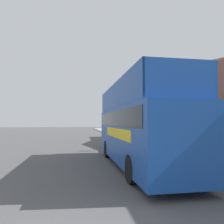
{
  "coord_description": "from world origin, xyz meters",
  "views": [
    {
      "loc": [
        0.49,
        -2.99,
        2.24
      ],
      "look_at": [
        2.03,
        7.47,
        2.72
      ],
      "focal_mm": 35.0,
      "sensor_mm": 36.0,
      "label": 1
    }
  ],
  "objects_px": {
    "lamp_post_nearest": "(203,99)",
    "lamp_post_second": "(146,109)",
    "tour_bus": "(137,129)",
    "parked_car_ahead_of_bus": "(121,140)"
  },
  "relations": [
    {
      "from": "tour_bus",
      "to": "lamp_post_nearest",
      "type": "relative_size",
      "value": 2.26
    },
    {
      "from": "lamp_post_nearest",
      "to": "lamp_post_second",
      "type": "bearing_deg",
      "value": 89.93
    },
    {
      "from": "tour_bus",
      "to": "parked_car_ahead_of_bus",
      "type": "relative_size",
      "value": 2.34
    },
    {
      "from": "parked_car_ahead_of_bus",
      "to": "lamp_post_second",
      "type": "height_order",
      "value": "lamp_post_second"
    },
    {
      "from": "tour_bus",
      "to": "lamp_post_nearest",
      "type": "height_order",
      "value": "lamp_post_nearest"
    },
    {
      "from": "tour_bus",
      "to": "parked_car_ahead_of_bus",
      "type": "bearing_deg",
      "value": 83.71
    },
    {
      "from": "lamp_post_nearest",
      "to": "lamp_post_second",
      "type": "xyz_separation_m",
      "value": [
        0.01,
        8.11,
        0.06
      ]
    },
    {
      "from": "lamp_post_nearest",
      "to": "lamp_post_second",
      "type": "height_order",
      "value": "lamp_post_second"
    },
    {
      "from": "tour_bus",
      "to": "parked_car_ahead_of_bus",
      "type": "distance_m",
      "value": 8.05
    },
    {
      "from": "parked_car_ahead_of_bus",
      "to": "lamp_post_second",
      "type": "xyz_separation_m",
      "value": [
        1.66,
        -2.04,
        2.58
      ]
    }
  ]
}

